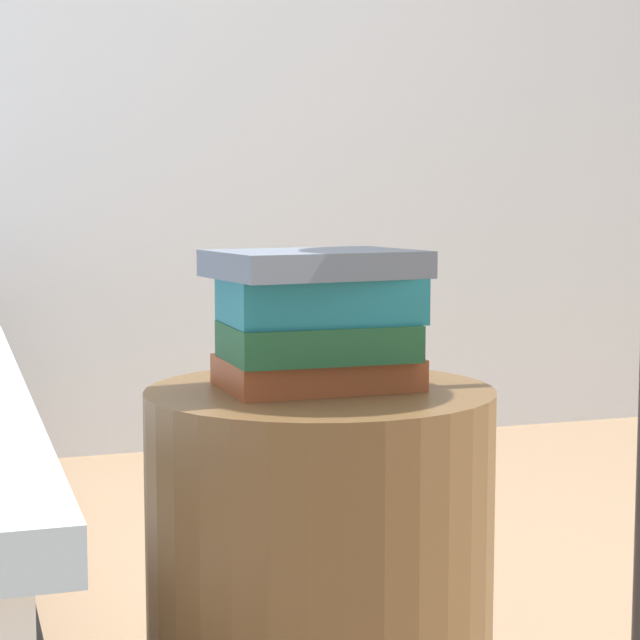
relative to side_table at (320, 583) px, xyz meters
The scene contains 6 objects.
wall_back 2.26m from the side_table, 90.00° to the left, with size 7.00×0.08×2.60m, color silver.
side_table is the anchor object (origin of this frame).
book_rust 0.27m from the side_table, 90.69° to the left, with size 0.24×0.16×0.04m, color #994723.
book_forest 0.32m from the side_table, 129.33° to the right, with size 0.23×0.15×0.05m, color #1E512D.
book_teal 0.37m from the side_table, 138.03° to the right, with size 0.24×0.15×0.06m, color #1E727F.
book_slate 0.41m from the side_table, behind, with size 0.25×0.18×0.03m, color slate.
Camera 1 is at (-0.46, -1.36, 0.75)m, focal length 64.04 mm.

